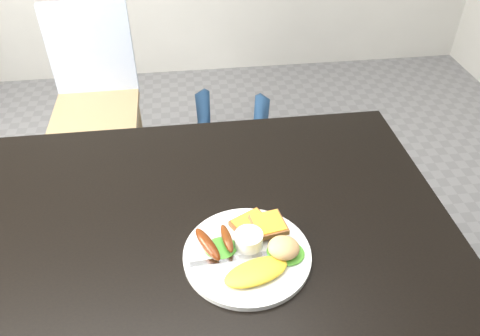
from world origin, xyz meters
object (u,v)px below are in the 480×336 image
at_px(dining_chair, 96,112).
at_px(person, 213,75).
at_px(dining_table, 197,222).
at_px(plate, 247,255).

xyz_separation_m(dining_chair, person, (0.48, -0.48, 0.39)).
height_order(dining_table, plate, plate).
relative_size(dining_table, plate, 4.33).
height_order(dining_chair, plate, plate).
xyz_separation_m(dining_table, dining_chair, (-0.40, 1.00, -0.28)).
bearing_deg(dining_table, plate, -53.82).
distance_m(dining_table, plate, 0.17).
xyz_separation_m(dining_table, plate, (0.10, -0.14, 0.03)).
xyz_separation_m(person, plate, (0.02, -0.66, -0.09)).
bearing_deg(person, dining_chair, -35.17).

